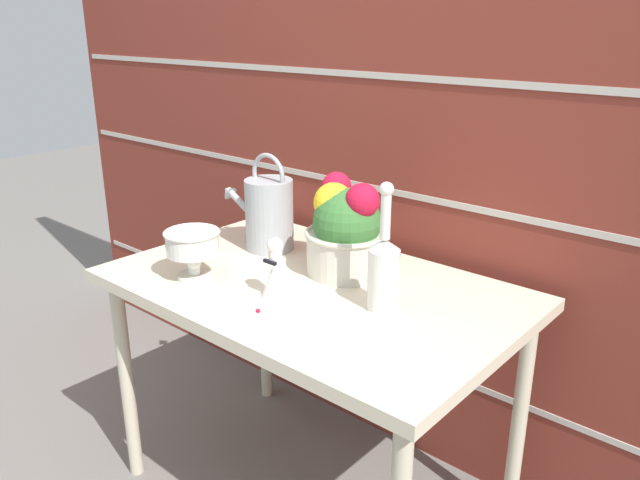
% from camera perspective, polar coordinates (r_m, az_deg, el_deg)
% --- Properties ---
extents(brick_wall, '(3.60, 0.08, 2.20)m').
position_cam_1_polar(brick_wall, '(2.01, 7.95, 9.49)').
color(brick_wall, maroon).
rests_on(brick_wall, ground_plane).
extents(patio_table, '(1.16, 0.73, 0.74)m').
position_cam_1_polar(patio_table, '(1.80, -0.77, -6.13)').
color(patio_table, beige).
rests_on(patio_table, ground_plane).
extents(watering_can, '(0.30, 0.15, 0.31)m').
position_cam_1_polar(watering_can, '(2.00, -4.74, 2.52)').
color(watering_can, '#9EA3A8').
rests_on(watering_can, patio_table).
extents(crystal_pedestal_bowl, '(0.16, 0.16, 0.14)m').
position_cam_1_polar(crystal_pedestal_bowl, '(1.80, -11.58, -0.47)').
color(crystal_pedestal_bowl, silver).
rests_on(crystal_pedestal_bowl, patio_table).
extents(flower_planter, '(0.25, 0.25, 0.29)m').
position_cam_1_polar(flower_planter, '(1.80, 2.38, 0.96)').
color(flower_planter, beige).
rests_on(flower_planter, patio_table).
extents(glass_decanter, '(0.08, 0.08, 0.34)m').
position_cam_1_polar(glass_decanter, '(1.58, 5.90, -2.55)').
color(glass_decanter, silver).
rests_on(glass_decanter, patio_table).
extents(figurine_vase, '(0.08, 0.08, 0.17)m').
position_cam_1_polar(figurine_vase, '(1.66, -4.09, -3.03)').
color(figurine_vase, white).
rests_on(figurine_vase, patio_table).
extents(fallen_petal, '(0.01, 0.01, 0.01)m').
position_cam_1_polar(fallen_petal, '(1.60, -5.70, -6.46)').
color(fallen_petal, red).
rests_on(fallen_petal, patio_table).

